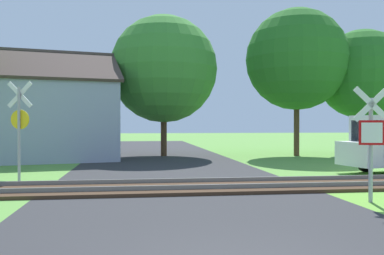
# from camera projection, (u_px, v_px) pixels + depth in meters

# --- Properties ---
(road_asphalt) EXTENTS (7.81, 80.00, 0.01)m
(road_asphalt) POSITION_uv_depth(u_px,v_px,m) (216.00, 241.00, 6.98)
(road_asphalt) COLOR #2D2D30
(road_asphalt) RESTS_ON ground
(rail_track) EXTENTS (60.00, 2.60, 0.22)m
(rail_track) POSITION_uv_depth(u_px,v_px,m) (180.00, 187.00, 12.56)
(rail_track) COLOR #422D1E
(rail_track) RESTS_ON ground
(stop_sign_near) EXTENTS (0.86, 0.25, 2.84)m
(stop_sign_near) POSITION_uv_depth(u_px,v_px,m) (371.00, 136.00, 10.39)
(stop_sign_near) COLOR #9E9EA5
(stop_sign_near) RESTS_ON ground
(crossing_sign_far) EXTENTS (0.85, 0.27, 3.31)m
(crossing_sign_far) POSITION_uv_depth(u_px,v_px,m) (19.00, 123.00, 13.89)
(crossing_sign_far) COLOR #9E9EA5
(crossing_sign_far) RESTS_ON ground
(house) EXTENTS (7.98, 7.41, 5.86)m
(house) POSITION_uv_depth(u_px,v_px,m) (50.00, 118.00, 22.84)
(house) COLOR #99A3B7
(house) RESTS_ON ground
(tree_far) EXTENTS (5.43, 5.43, 7.66)m
(tree_far) POSITION_uv_depth(u_px,v_px,m) (362.00, 74.00, 26.14)
(tree_far) COLOR #513823
(tree_far) RESTS_ON ground
(tree_right) EXTENTS (6.04, 6.04, 8.77)m
(tree_right) POSITION_uv_depth(u_px,v_px,m) (297.00, 59.00, 25.43)
(tree_right) COLOR #513823
(tree_right) RESTS_ON ground
(tree_center) EXTENTS (6.34, 6.34, 8.33)m
(tree_center) POSITION_uv_depth(u_px,v_px,m) (164.00, 69.00, 25.32)
(tree_center) COLOR #513823
(tree_center) RESTS_ON ground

